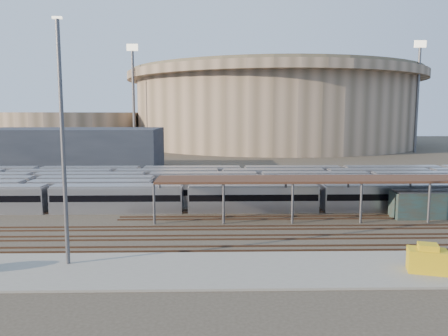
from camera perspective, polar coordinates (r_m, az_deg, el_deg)
ground at (r=53.42m, az=-0.65°, el=-7.63°), size 420.00×420.00×0.00m
apron at (r=39.32m, az=-7.90°, el=-13.05°), size 50.00×9.00×0.20m
subway_trains at (r=71.16m, az=-2.36°, el=-2.43°), size 128.67×23.90×3.60m
inspection_shed at (r=60.67m, az=20.57°, el=-1.50°), size 60.30×6.00×5.30m
empty_tracks at (r=48.58m, az=-0.58°, el=-9.03°), size 170.00×9.62×0.18m
stadium at (r=193.37m, az=6.39°, el=7.95°), size 124.00×124.00×32.50m
secondary_arena at (r=191.25m, az=-19.45°, el=4.76°), size 56.00×56.00×14.00m
service_building at (r=112.41m, az=-19.13°, el=2.35°), size 42.00×20.00×10.00m
floodlight_0 at (r=164.47m, az=-11.74°, el=9.45°), size 4.00×1.00×38.40m
floodlight_2 at (r=167.41m, az=23.97°, el=8.94°), size 4.00×1.00×38.40m
floodlight_3 at (r=211.98m, az=-3.87°, el=9.03°), size 4.00×1.00×38.40m
teal_boxcar at (r=64.67m, az=27.19°, el=-4.26°), size 14.88×3.45×3.45m
yard_light_pole at (r=40.51m, az=-20.31°, el=3.04°), size 0.82×0.36×21.52m
yellow_equipment at (r=41.71m, az=25.01°, el=-10.91°), size 3.56×2.79×1.96m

